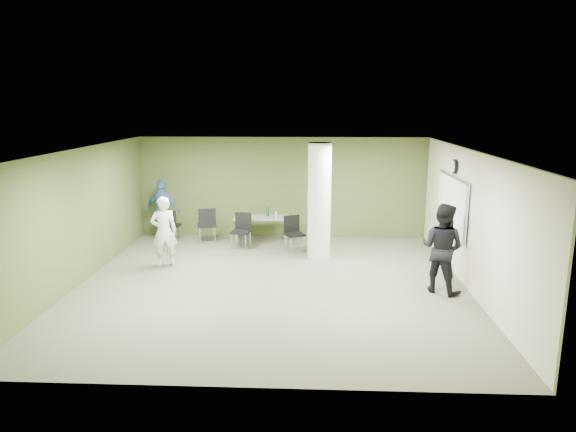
{
  "coord_description": "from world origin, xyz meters",
  "views": [
    {
      "loc": [
        0.81,
        -10.14,
        3.7
      ],
      "look_at": [
        0.29,
        1.0,
        1.25
      ],
      "focal_mm": 32.0,
      "sensor_mm": 36.0,
      "label": 1
    }
  ],
  "objects_px": {
    "chair_back_left": "(170,223)",
    "woman_white": "(164,232)",
    "man_black": "(442,248)",
    "folding_table": "(262,219)",
    "man_blue": "(163,210)"
  },
  "relations": [
    {
      "from": "folding_table",
      "to": "man_black",
      "type": "height_order",
      "value": "man_black"
    },
    {
      "from": "man_blue",
      "to": "chair_back_left",
      "type": "bearing_deg",
      "value": 155.95
    },
    {
      "from": "chair_back_left",
      "to": "man_black",
      "type": "distance_m",
      "value": 7.31
    },
    {
      "from": "folding_table",
      "to": "man_blue",
      "type": "relative_size",
      "value": 0.89
    },
    {
      "from": "man_black",
      "to": "man_blue",
      "type": "bearing_deg",
      "value": 8.25
    },
    {
      "from": "chair_back_left",
      "to": "woman_white",
      "type": "relative_size",
      "value": 0.55
    },
    {
      "from": "man_black",
      "to": "man_blue",
      "type": "relative_size",
      "value": 1.07
    },
    {
      "from": "folding_table",
      "to": "chair_back_left",
      "type": "bearing_deg",
      "value": -179.92
    },
    {
      "from": "man_black",
      "to": "man_blue",
      "type": "distance_m",
      "value": 7.58
    },
    {
      "from": "folding_table",
      "to": "woman_white",
      "type": "bearing_deg",
      "value": -135.19
    },
    {
      "from": "chair_back_left",
      "to": "woman_white",
      "type": "height_order",
      "value": "woman_white"
    },
    {
      "from": "folding_table",
      "to": "man_blue",
      "type": "height_order",
      "value": "man_blue"
    },
    {
      "from": "folding_table",
      "to": "man_black",
      "type": "relative_size",
      "value": 0.83
    },
    {
      "from": "chair_back_left",
      "to": "man_black",
      "type": "bearing_deg",
      "value": 156.57
    },
    {
      "from": "woman_white",
      "to": "folding_table",
      "type": "bearing_deg",
      "value": -155.39
    }
  ]
}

